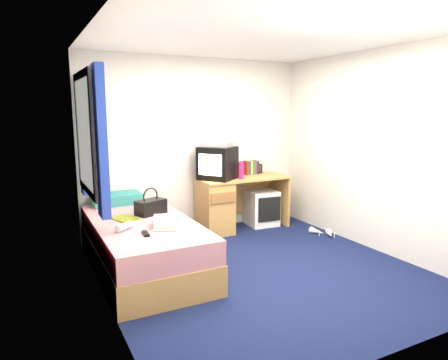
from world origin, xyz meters
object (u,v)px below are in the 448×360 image
storage_cube (261,208)px  magazine (124,218)px  colour_swatch_fan (164,231)px  crt_tv (217,163)px  vcr (217,144)px  aerosol_can (231,170)px  white_heels (324,233)px  desk (225,202)px  handbag (151,206)px  water_bottle (124,227)px  remote_control (146,234)px  towel (168,221)px  pink_water_bottle (241,171)px  picture_frame (260,168)px  pillow (117,199)px  bed (143,245)px

storage_cube → magazine: size_ratio=1.86×
colour_swatch_fan → crt_tv: bearing=47.2°
crt_tv → colour_swatch_fan: 1.84m
vcr → aerosol_can: bearing=65.6°
magazine → white_heels: size_ratio=0.70×
crt_tv → vcr: size_ratio=1.57×
storage_cube → desk: bearing=-174.1°
vcr → handbag: size_ratio=1.04×
water_bottle → remote_control: (0.15, -0.24, -0.03)m
storage_cube → crt_tv: 1.02m
storage_cube → towel: 2.22m
magazine → white_heels: (2.66, -0.13, -0.51)m
vcr → colour_swatch_fan: 1.92m
vcr → magazine: size_ratio=1.38×
storage_cube → pink_water_bottle: (-0.44, -0.15, 0.60)m
desk → towel: (-1.24, -1.16, 0.18)m
remote_control → picture_frame: bearing=39.7°
vcr → pink_water_bottle: size_ratio=1.73×
towel → remote_control: 0.34m
pillow → desk: desk is taller
vcr → water_bottle: size_ratio=1.93×
white_heels → towel: bearing=-171.8°
towel → handbag: bearing=92.4°
picture_frame → colour_swatch_fan: (-2.04, -1.52, -0.27)m
desk → pink_water_bottle: (0.17, -0.14, 0.46)m
desk → vcr: bearing=178.1°
water_bottle → white_heels: (2.76, 0.28, -0.54)m
water_bottle → desk: bearing=33.4°
water_bottle → pink_water_bottle: bearing=27.6°
picture_frame → aerosol_can: (-0.57, -0.13, 0.03)m
towel → colour_swatch_fan: (-0.10, -0.15, -0.04)m
pillow → remote_control: (-0.03, -1.39, -0.05)m
aerosol_can → towel: aerosol_can is taller
handbag → white_heels: bearing=-25.8°
pillow → remote_control: 1.39m
aerosol_can → handbag: 1.57m
aerosol_can → towel: bearing=-137.9°
desk → crt_tv: crt_tv is taller
colour_swatch_fan → white_heels: colour_swatch_fan is taller
picture_frame → pink_water_bottle: pink_water_bottle is taller
handbag → pink_water_bottle: bearing=-2.1°
vcr → desk: bearing=48.0°
handbag → desk: bearing=5.6°
desk → remote_control: desk is taller
picture_frame → water_bottle: 2.72m
white_heels → pink_water_bottle: bearing=143.0°
magazine → crt_tv: bearing=25.7°
white_heels → picture_frame: bearing=110.5°
bed → crt_tv: crt_tv is taller
storage_cube → towel: bearing=-142.7°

